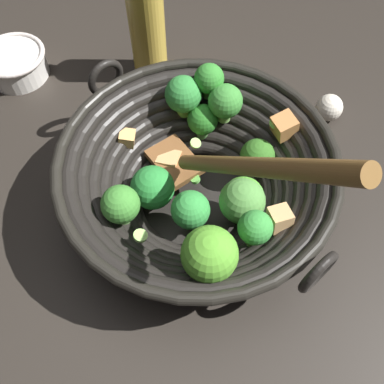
# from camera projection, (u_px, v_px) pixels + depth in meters

# --- Properties ---
(ground_plane) EXTENTS (4.00, 4.00, 0.00)m
(ground_plane) POSITION_uv_depth(u_px,v_px,m) (196.00, 205.00, 0.59)
(ground_plane) COLOR #28231E
(wok) EXTENTS (0.37, 0.34, 0.30)m
(wok) POSITION_uv_depth(u_px,v_px,m) (198.00, 177.00, 0.53)
(wok) COLOR black
(wok) RESTS_ON ground
(cooking_oil_bottle) EXTENTS (0.05, 0.05, 0.21)m
(cooking_oil_bottle) POSITION_uv_depth(u_px,v_px,m) (147.00, 28.00, 0.64)
(cooking_oil_bottle) COLOR gold
(cooking_oil_bottle) RESTS_ON ground
(prep_bowl) EXTENTS (0.10, 0.10, 0.04)m
(prep_bowl) POSITION_uv_depth(u_px,v_px,m) (13.00, 65.00, 0.69)
(prep_bowl) COLOR silver
(prep_bowl) RESTS_ON ground
(garlic_bulb) EXTENTS (0.04, 0.04, 0.04)m
(garlic_bulb) POSITION_uv_depth(u_px,v_px,m) (329.00, 108.00, 0.65)
(garlic_bulb) COLOR silver
(garlic_bulb) RESTS_ON ground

